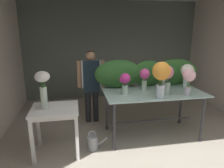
% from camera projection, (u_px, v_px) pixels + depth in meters
% --- Properties ---
extents(ground_plane, '(8.77, 8.77, 0.00)m').
position_uv_depth(ground_plane, '(129.00, 123.00, 4.39)').
color(ground_plane, '#9E9384').
extents(wall_back, '(5.06, 0.12, 2.73)m').
position_uv_depth(wall_back, '(112.00, 50.00, 5.93)').
color(wall_back, slate).
rests_on(wall_back, ground).
extents(display_table_glass, '(1.78, 0.96, 0.87)m').
position_uv_depth(display_table_glass, '(153.00, 98.00, 3.72)').
color(display_table_glass, '#A6C8C4').
rests_on(display_table_glass, ground).
extents(side_table_white, '(0.72, 0.63, 0.77)m').
position_uv_depth(side_table_white, '(55.00, 114.00, 3.20)').
color(side_table_white, white).
rests_on(side_table_white, ground).
extents(florist, '(0.57, 0.24, 1.54)m').
position_uv_depth(florist, '(91.00, 80.00, 4.25)').
color(florist, '#232328').
rests_on(florist, ground).
extents(foliage_backdrop, '(2.08, 0.31, 0.54)m').
position_uv_depth(foliage_backdrop, '(143.00, 73.00, 3.95)').
color(foliage_backdrop, '#2D6028').
rests_on(foliage_backdrop, display_table_glass).
extents(vase_blush_freesia, '(0.21, 0.21, 0.45)m').
position_uv_depth(vase_blush_freesia, '(189.00, 78.00, 3.40)').
color(vase_blush_freesia, silver).
rests_on(vase_blush_freesia, display_table_glass).
extents(vase_ivory_roses, '(0.24, 0.24, 0.46)m').
position_uv_depth(vase_ivory_roses, '(187.00, 73.00, 3.81)').
color(vase_ivory_roses, silver).
rests_on(vase_ivory_roses, display_table_glass).
extents(vase_magenta_dahlias, '(0.19, 0.18, 0.37)m').
position_uv_depth(vase_magenta_dahlias, '(125.00, 82.00, 3.47)').
color(vase_magenta_dahlias, silver).
rests_on(vase_magenta_dahlias, display_table_glass).
extents(vase_fuchsia_hydrangea, '(0.18, 0.18, 0.40)m').
position_uv_depth(vase_fuchsia_hydrangea, '(145.00, 77.00, 3.69)').
color(vase_fuchsia_hydrangea, silver).
rests_on(vase_fuchsia_hydrangea, display_table_glass).
extents(vase_coral_lilies, '(0.26, 0.25, 0.44)m').
position_uv_depth(vase_coral_lilies, '(165.00, 73.00, 3.78)').
color(vase_coral_lilies, silver).
rests_on(vase_coral_lilies, display_table_glass).
extents(vase_rosy_carnations, '(0.20, 0.19, 0.50)m').
position_uv_depth(vase_rosy_carnations, '(168.00, 77.00, 3.47)').
color(vase_rosy_carnations, silver).
rests_on(vase_rosy_carnations, display_table_glass).
extents(vase_sunset_tulips, '(0.29, 0.29, 0.59)m').
position_uv_depth(vase_sunset_tulips, '(161.00, 75.00, 3.23)').
color(vase_sunset_tulips, silver).
rests_on(vase_sunset_tulips, display_table_glass).
extents(vase_white_roses_tall, '(0.22, 0.22, 0.59)m').
position_uv_depth(vase_white_roses_tall, '(43.00, 86.00, 3.06)').
color(vase_white_roses_tall, silver).
rests_on(vase_white_roses_tall, side_table_white).
extents(watering_can, '(0.35, 0.18, 0.34)m').
position_uv_depth(watering_can, '(93.00, 142.00, 3.41)').
color(watering_can, '#999EA3').
rests_on(watering_can, ground).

